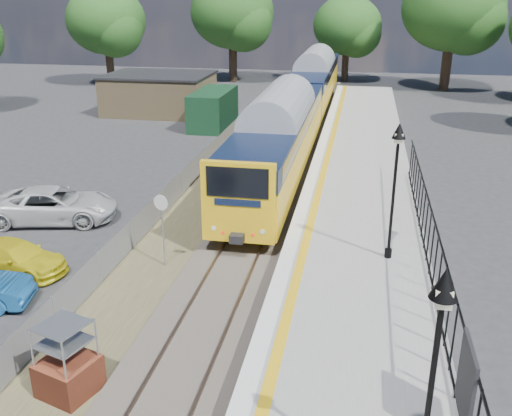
% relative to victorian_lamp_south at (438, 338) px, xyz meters
% --- Properties ---
extents(ground, '(120.00, 120.00, 0.00)m').
position_rel_victorian_lamp_south_xyz_m(ground, '(-5.50, 4.00, -4.30)').
color(ground, '#2D2D30').
rests_on(ground, ground).
extents(track_bed, '(5.90, 80.00, 0.29)m').
position_rel_victorian_lamp_south_xyz_m(track_bed, '(-5.97, 13.67, -4.21)').
color(track_bed, '#473F38').
rests_on(track_bed, ground).
extents(platform, '(5.00, 70.00, 0.90)m').
position_rel_victorian_lamp_south_xyz_m(platform, '(-1.30, 12.00, -3.85)').
color(platform, gray).
rests_on(platform, ground).
extents(platform_edge, '(0.90, 70.00, 0.01)m').
position_rel_victorian_lamp_south_xyz_m(platform_edge, '(-3.36, 12.00, -3.39)').
color(platform_edge, silver).
rests_on(platform_edge, platform).
extents(victorian_lamp_south, '(0.44, 0.44, 4.60)m').
position_rel_victorian_lamp_south_xyz_m(victorian_lamp_south, '(0.00, 0.00, 0.00)').
color(victorian_lamp_south, black).
rests_on(victorian_lamp_south, platform).
extents(victorian_lamp_north, '(0.44, 0.44, 4.60)m').
position_rel_victorian_lamp_south_xyz_m(victorian_lamp_north, '(-0.20, 10.00, 0.00)').
color(victorian_lamp_north, black).
rests_on(victorian_lamp_north, platform).
extents(palisade_fence, '(0.12, 26.00, 2.00)m').
position_rel_victorian_lamp_south_xyz_m(palisade_fence, '(1.05, 6.24, -2.46)').
color(palisade_fence, black).
rests_on(palisade_fence, platform).
extents(wire_fence, '(0.06, 52.00, 1.20)m').
position_rel_victorian_lamp_south_xyz_m(wire_fence, '(-9.70, 16.00, -3.70)').
color(wire_fence, '#999EA3').
rests_on(wire_fence, ground).
extents(outbuilding, '(10.80, 10.10, 3.12)m').
position_rel_victorian_lamp_south_xyz_m(outbuilding, '(-16.41, 35.21, -2.78)').
color(outbuilding, '#957E54').
rests_on(outbuilding, ground).
extents(tree_line, '(56.80, 43.80, 11.88)m').
position_rel_victorian_lamp_south_xyz_m(tree_line, '(-4.10, 46.00, 2.31)').
color(tree_line, '#332319').
rests_on(tree_line, ground).
extents(train, '(2.82, 40.83, 3.51)m').
position_rel_victorian_lamp_south_xyz_m(train, '(-5.50, 31.07, -1.96)').
color(train, yellow).
rests_on(train, ground).
extents(brick_plinth, '(1.55, 1.55, 2.00)m').
position_rel_victorian_lamp_south_xyz_m(brick_plinth, '(-8.00, 2.60, -3.34)').
color(brick_plinth, brown).
rests_on(brick_plinth, ground).
extents(speed_sign, '(0.55, 0.16, 2.75)m').
position_rel_victorian_lamp_south_xyz_m(speed_sign, '(-8.00, 9.62, -2.43)').
color(speed_sign, '#999EA3').
rests_on(speed_sign, ground).
extents(car_yellow, '(4.02, 2.24, 1.10)m').
position_rel_victorian_lamp_south_xyz_m(car_yellow, '(-12.99, 8.33, -3.75)').
color(car_yellow, yellow).
rests_on(car_yellow, ground).
extents(car_white, '(5.70, 3.53, 1.47)m').
position_rel_victorian_lamp_south_xyz_m(car_white, '(-14.09, 12.93, -3.56)').
color(car_white, silver).
rests_on(car_white, ground).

